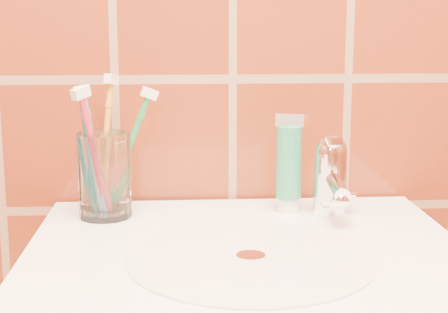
{
  "coord_description": "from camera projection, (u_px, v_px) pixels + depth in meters",
  "views": [
    {
      "loc": [
        -0.08,
        0.13,
        1.13
      ],
      "look_at": [
        -0.02,
        1.08,
        0.94
      ],
      "focal_mm": 55.0,
      "sensor_mm": 36.0,
      "label": 1
    }
  ],
  "objects": [
    {
      "name": "toothpaste_tube",
      "position": [
        289.0,
        167.0,
        1.02
      ],
      "size": [
        0.04,
        0.04,
        0.15
      ],
      "rotation": [
        0.0,
        0.0,
        -0.3
      ],
      "color": "white",
      "rests_on": "pedestal_sink"
    },
    {
      "name": "toothbrush_4",
      "position": [
        105.0,
        146.0,
        1.01
      ],
      "size": [
        0.09,
        0.12,
        0.22
      ],
      "primitive_type": null,
      "rotation": [
        0.24,
        0.0,
        2.71
      ],
      "color": "orange",
      "rests_on": "glass_tumbler"
    },
    {
      "name": "glass_tumbler",
      "position": [
        104.0,
        175.0,
        0.99
      ],
      "size": [
        0.09,
        0.09,
        0.12
      ],
      "primitive_type": "cylinder",
      "rotation": [
        0.0,
        0.0,
        -0.27
      ],
      "color": "white",
      "rests_on": "pedestal_sink"
    },
    {
      "name": "toothbrush_3",
      "position": [
        127.0,
        153.0,
        1.0
      ],
      "size": [
        0.13,
        0.11,
        0.19
      ],
      "primitive_type": null,
      "rotation": [
        0.39,
        0.0,
        1.8
      ],
      "color": "#217D3D",
      "rests_on": "glass_tumbler"
    },
    {
      "name": "toothbrush_1",
      "position": [
        96.0,
        156.0,
        0.96
      ],
      "size": [
        0.11,
        0.11,
        0.21
      ],
      "primitive_type": null,
      "rotation": [
        0.25,
        0.0,
        -0.76
      ],
      "color": "#B12533",
      "rests_on": "glass_tumbler"
    },
    {
      "name": "toothbrush_0",
      "position": [
        94.0,
        154.0,
        0.97
      ],
      "size": [
        0.06,
        0.06,
        0.2
      ],
      "primitive_type": null,
      "rotation": [
        0.14,
        0.0,
        -1.43
      ],
      "color": "#6F98C6",
      "rests_on": "glass_tumbler"
    },
    {
      "name": "toothbrush_2",
      "position": [
        90.0,
        154.0,
        0.99
      ],
      "size": [
        0.1,
        0.1,
        0.2
      ],
      "primitive_type": null,
      "rotation": [
        0.22,
        0.0,
        -2.47
      ],
      "color": "#0D6870",
      "rests_on": "glass_tumbler"
    },
    {
      "name": "faucet",
      "position": [
        331.0,
        173.0,
        1.0
      ],
      "size": [
        0.05,
        0.11,
        0.12
      ],
      "color": "white",
      "rests_on": "pedestal_sink"
    }
  ]
}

